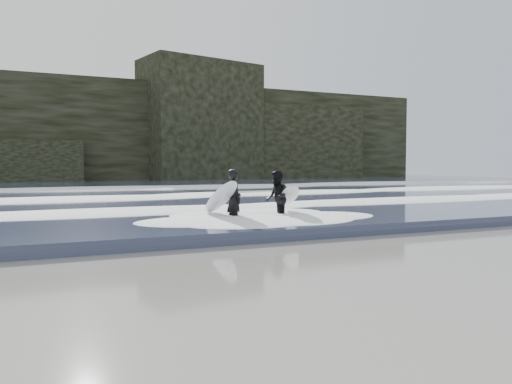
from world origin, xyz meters
TOP-DOWN VIEW (x-y plane):
  - ground at (0.00, 0.00)m, footprint 120.00×120.00m
  - sea at (0.00, 29.00)m, footprint 90.00×52.00m
  - headland at (0.00, 46.00)m, footprint 70.00×9.00m
  - foam_near at (0.00, 9.00)m, footprint 60.00×3.20m
  - foam_mid at (0.00, 16.00)m, footprint 60.00×4.00m
  - foam_far at (0.00, 25.00)m, footprint 60.00×4.80m
  - surfer_left at (-2.15, 6.07)m, footprint 0.93×2.14m
  - surfer_right at (-0.61, 6.09)m, footprint 1.43×1.99m

SIDE VIEW (x-z plane):
  - ground at x=0.00m, z-range 0.00..0.00m
  - sea at x=0.00m, z-range 0.00..0.30m
  - foam_near at x=0.00m, z-range 0.30..0.50m
  - foam_mid at x=0.00m, z-range 0.30..0.54m
  - foam_far at x=0.00m, z-range 0.30..0.60m
  - surfer_right at x=-0.61m, z-range 0.01..1.63m
  - surfer_left at x=-2.15m, z-range 0.01..1.68m
  - headland at x=0.00m, z-range 0.00..10.00m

